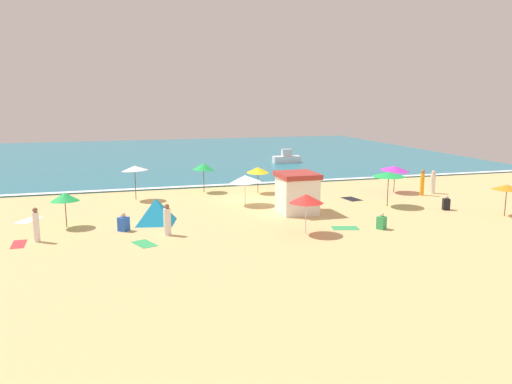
{
  "coord_description": "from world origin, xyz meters",
  "views": [
    {
      "loc": [
        -9.33,
        -32.47,
        6.98
      ],
      "look_at": [
        -0.22,
        -0.94,
        0.8
      ],
      "focal_mm": 35.98,
      "sensor_mm": 36.0,
      "label": 1
    }
  ],
  "objects_px": {
    "beach_umbrella_0": "(395,168)",
    "beach_umbrella_3": "(204,167)",
    "beach_umbrella_6": "(65,197)",
    "beachgoer_2": "(422,182)",
    "beachgoer_4": "(124,223)",
    "beachgoer_6": "(433,183)",
    "small_boat_0": "(286,158)",
    "beachgoer_3": "(446,204)",
    "beach_tent": "(156,211)",
    "beach_umbrella_2": "(258,170)",
    "beach_umbrella_1": "(507,187)",
    "beach_umbrella_4": "(306,199)",
    "beach_umbrella_5": "(389,174)",
    "beachgoer_5": "(167,221)",
    "lifeguard_cabana": "(297,192)",
    "beachgoer_1": "(36,225)",
    "beach_umbrella_8": "(245,179)",
    "beach_umbrella_7": "(135,168)",
    "beachgoer_0": "(381,222)"
  },
  "relations": [
    {
      "from": "beach_umbrella_7",
      "to": "beachgoer_1",
      "type": "height_order",
      "value": "beach_umbrella_7"
    },
    {
      "from": "beach_umbrella_0",
      "to": "beachgoer_1",
      "type": "relative_size",
      "value": 1.55
    },
    {
      "from": "beach_umbrella_5",
      "to": "small_boat_0",
      "type": "height_order",
      "value": "beach_umbrella_5"
    },
    {
      "from": "beach_umbrella_0",
      "to": "beachgoer_4",
      "type": "distance_m",
      "value": 20.27
    },
    {
      "from": "beach_umbrella_6",
      "to": "beachgoer_3",
      "type": "xyz_separation_m",
      "value": [
        22.34,
        -2.01,
        -1.27
      ]
    },
    {
      "from": "beach_umbrella_0",
      "to": "beach_umbrella_7",
      "type": "height_order",
      "value": "beach_umbrella_7"
    },
    {
      "from": "beach_umbrella_0",
      "to": "beach_umbrella_1",
      "type": "distance_m",
      "value": 8.76
    },
    {
      "from": "beach_tent",
      "to": "beachgoer_3",
      "type": "distance_m",
      "value": 17.67
    },
    {
      "from": "beachgoer_2",
      "to": "beach_umbrella_8",
      "type": "bearing_deg",
      "value": 178.55
    },
    {
      "from": "beachgoer_4",
      "to": "beachgoer_6",
      "type": "bearing_deg",
      "value": 11.93
    },
    {
      "from": "beach_umbrella_3",
      "to": "beachgoer_5",
      "type": "distance_m",
      "value": 11.89
    },
    {
      "from": "beach_umbrella_4",
      "to": "beach_umbrella_5",
      "type": "distance_m",
      "value": 8.92
    },
    {
      "from": "beachgoer_1",
      "to": "beach_umbrella_0",
      "type": "bearing_deg",
      "value": 15.81
    },
    {
      "from": "beach_umbrella_6",
      "to": "small_boat_0",
      "type": "height_order",
      "value": "beach_umbrella_6"
    },
    {
      "from": "beach_umbrella_0",
      "to": "beach_umbrella_4",
      "type": "relative_size",
      "value": 1.26
    },
    {
      "from": "small_boat_0",
      "to": "beachgoer_4",
      "type": "bearing_deg",
      "value": -126.57
    },
    {
      "from": "beach_umbrella_6",
      "to": "beach_umbrella_5",
      "type": "bearing_deg",
      "value": -0.09
    },
    {
      "from": "beach_umbrella_1",
      "to": "beachgoer_5",
      "type": "distance_m",
      "value": 19.65
    },
    {
      "from": "beach_umbrella_0",
      "to": "beachgoer_5",
      "type": "bearing_deg",
      "value": -157.39
    },
    {
      "from": "beach_umbrella_7",
      "to": "beachgoer_1",
      "type": "xyz_separation_m",
      "value": [
        -5.18,
        -9.06,
        -1.35
      ]
    },
    {
      "from": "beachgoer_4",
      "to": "small_boat_0",
      "type": "relative_size",
      "value": 0.34
    },
    {
      "from": "beach_umbrella_0",
      "to": "beachgoer_5",
      "type": "relative_size",
      "value": 1.62
    },
    {
      "from": "beach_umbrella_2",
      "to": "beach_umbrella_4",
      "type": "height_order",
      "value": "beach_umbrella_4"
    },
    {
      "from": "beach_umbrella_0",
      "to": "beach_umbrella_3",
      "type": "height_order",
      "value": "beach_umbrella_3"
    },
    {
      "from": "beach_umbrella_0",
      "to": "beach_umbrella_4",
      "type": "bearing_deg",
      "value": -139.55
    },
    {
      "from": "beach_umbrella_1",
      "to": "beachgoer_0",
      "type": "distance_m",
      "value": 8.66
    },
    {
      "from": "beach_umbrella_4",
      "to": "beach_tent",
      "type": "distance_m",
      "value": 8.48
    },
    {
      "from": "beach_umbrella_1",
      "to": "beach_umbrella_3",
      "type": "height_order",
      "value": "beach_umbrella_3"
    },
    {
      "from": "beach_umbrella_5",
      "to": "beachgoer_4",
      "type": "bearing_deg",
      "value": -174.39
    },
    {
      "from": "beach_umbrella_5",
      "to": "beachgoer_4",
      "type": "distance_m",
      "value": 16.62
    },
    {
      "from": "beach_tent",
      "to": "beach_umbrella_2",
      "type": "bearing_deg",
      "value": 41.36
    },
    {
      "from": "beachgoer_2",
      "to": "beachgoer_5",
      "type": "distance_m",
      "value": 19.45
    },
    {
      "from": "beach_umbrella_0",
      "to": "beachgoer_3",
      "type": "xyz_separation_m",
      "value": [
        0.01,
        -6.08,
        -1.39
      ]
    },
    {
      "from": "beachgoer_6",
      "to": "beach_umbrella_3",
      "type": "bearing_deg",
      "value": 162.29
    },
    {
      "from": "beach_umbrella_1",
      "to": "beachgoer_2",
      "type": "height_order",
      "value": "beach_umbrella_1"
    },
    {
      "from": "beach_umbrella_6",
      "to": "beachgoer_2",
      "type": "xyz_separation_m",
      "value": [
        23.65,
        2.54,
        -0.74
      ]
    },
    {
      "from": "beach_umbrella_0",
      "to": "beach_umbrella_2",
      "type": "xyz_separation_m",
      "value": [
        -9.65,
        2.51,
        -0.08
      ]
    },
    {
      "from": "beach_umbrella_4",
      "to": "beachgoer_0",
      "type": "xyz_separation_m",
      "value": [
        4.22,
        -0.23,
        -1.47
      ]
    },
    {
      "from": "beach_umbrella_0",
      "to": "beachgoer_2",
      "type": "bearing_deg",
      "value": -49.23
    },
    {
      "from": "beach_umbrella_5",
      "to": "beachgoer_1",
      "type": "xyz_separation_m",
      "value": [
        -20.57,
        -2.55,
        -1.25
      ]
    },
    {
      "from": "beach_umbrella_4",
      "to": "beach_umbrella_6",
      "type": "relative_size",
      "value": 1.08
    },
    {
      "from": "beachgoer_1",
      "to": "beachgoer_6",
      "type": "relative_size",
      "value": 1.02
    },
    {
      "from": "lifeguard_cabana",
      "to": "beach_umbrella_0",
      "type": "distance_m",
      "value": 10.07
    },
    {
      "from": "beachgoer_5",
      "to": "beach_umbrella_3",
      "type": "bearing_deg",
      "value": 70.62
    },
    {
      "from": "beach_umbrella_0",
      "to": "small_boat_0",
      "type": "distance_m",
      "value": 17.72
    },
    {
      "from": "beach_umbrella_0",
      "to": "beachgoer_6",
      "type": "bearing_deg",
      "value": -23.52
    },
    {
      "from": "beach_umbrella_1",
      "to": "beachgoer_5",
      "type": "height_order",
      "value": "beach_umbrella_1"
    },
    {
      "from": "beach_umbrella_1",
      "to": "beach_umbrella_4",
      "type": "height_order",
      "value": "beach_umbrella_4"
    },
    {
      "from": "lifeguard_cabana",
      "to": "beachgoer_5",
      "type": "distance_m",
      "value": 8.69
    },
    {
      "from": "beach_umbrella_1",
      "to": "beach_umbrella_3",
      "type": "xyz_separation_m",
      "value": [
        -15.65,
        12.43,
        0.17
      ]
    }
  ]
}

